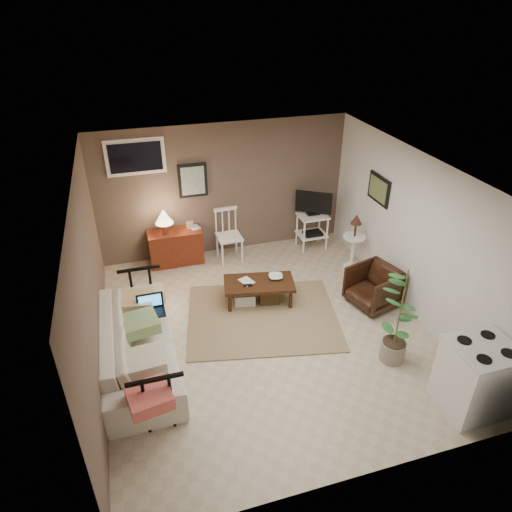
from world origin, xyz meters
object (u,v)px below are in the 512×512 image
object	(u,v)px
sofa	(137,336)
potted_plant	(400,313)
coffee_table	(258,290)
red_console	(175,244)
armchair	(374,285)
spindle_chair	(229,237)
side_table	(355,235)
tv_stand	(313,219)
stove	(476,377)

from	to	relation	value
sofa	potted_plant	world-z (taller)	potted_plant
coffee_table	red_console	xyz separation A→B (m)	(-1.07, 1.61, 0.15)
coffee_table	armchair	bearing A→B (deg)	-17.76
armchair	spindle_chair	bearing A→B (deg)	-154.14
coffee_table	side_table	bearing A→B (deg)	16.07
spindle_chair	side_table	size ratio (longest dim) A/B	0.91
side_table	potted_plant	xyz separation A→B (m)	(-0.56, -2.28, 0.12)
potted_plant	red_console	bearing A→B (deg)	125.69
side_table	armchair	world-z (taller)	side_table
spindle_chair	tv_stand	distance (m)	1.62
sofa	armchair	bearing A→B (deg)	-85.18
red_console	side_table	size ratio (longest dim) A/B	1.04
red_console	side_table	world-z (taller)	red_console
stove	side_table	bearing A→B (deg)	88.02
coffee_table	tv_stand	xyz separation A→B (m)	(1.50, 1.44, 0.37)
tv_stand	sofa	bearing A→B (deg)	-145.95
tv_stand	spindle_chair	bearing A→B (deg)	178.69
potted_plant	stove	bearing A→B (deg)	-65.03
red_console	stove	size ratio (longest dim) A/B	1.17
tv_stand	potted_plant	size ratio (longest dim) A/B	0.78
sofa	tv_stand	distance (m)	4.09
tv_stand	armchair	world-z (taller)	tv_stand
tv_stand	stove	size ratio (longest dim) A/B	1.22
sofa	potted_plant	size ratio (longest dim) A/B	1.62
coffee_table	tv_stand	bearing A→B (deg)	43.86
coffee_table	tv_stand	distance (m)	2.11
side_table	stove	distance (m)	3.25
side_table	armchair	bearing A→B (deg)	-100.28
coffee_table	armchair	world-z (taller)	armchair
tv_stand	potted_plant	xyz separation A→B (m)	(-0.16, -3.18, 0.17)
side_table	sofa	bearing A→B (deg)	-159.78
red_console	spindle_chair	distance (m)	0.97
coffee_table	potted_plant	xyz separation A→B (m)	(1.34, -1.74, 0.54)
spindle_chair	side_table	bearing A→B (deg)	-24.96
red_console	armchair	bearing A→B (deg)	-37.90
side_table	stove	bearing A→B (deg)	-91.98
red_console	side_table	distance (m)	3.16
tv_stand	armchair	xyz separation A→B (m)	(0.20, -1.98, -0.25)
coffee_table	armchair	distance (m)	1.79
potted_plant	side_table	bearing A→B (deg)	76.24
tv_stand	armchair	bearing A→B (deg)	-84.33
coffee_table	potted_plant	bearing A→B (deg)	-52.48
coffee_table	stove	xyz separation A→B (m)	(1.78, -2.70, 0.23)
spindle_chair	side_table	xyz separation A→B (m)	(2.00, -0.93, 0.20)
coffee_table	spindle_chair	bearing A→B (deg)	94.19
tv_stand	side_table	xyz separation A→B (m)	(0.39, -0.90, 0.05)
side_table	armchair	size ratio (longest dim) A/B	1.49
spindle_chair	stove	bearing A→B (deg)	-65.65
potted_plant	coffee_table	bearing A→B (deg)	127.52
red_console	sofa	bearing A→B (deg)	-108.34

